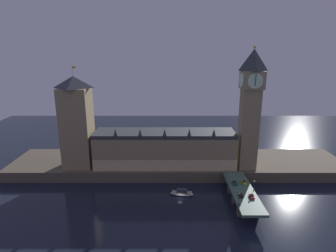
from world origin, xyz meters
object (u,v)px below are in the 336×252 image
(car_northbound_lead, at_px, (236,183))
(car_northbound_trail, at_px, (242,195))
(car_southbound_lead, at_px, (253,196))
(street_lamp_near, at_px, (240,198))
(victoria_tower, at_px, (78,122))
(street_lamp_far, at_px, (228,172))
(pedestrian_near_rail, at_px, (241,204))
(clock_tower, at_px, (251,106))
(street_lamp_mid, at_px, (255,184))
(pedestrian_far_rail, at_px, (230,181))
(car_southbound_trail, at_px, (245,182))
(boat_upstream, at_px, (183,193))

(car_northbound_lead, height_order, car_northbound_trail, car_northbound_lead)
(car_southbound_lead, xyz_separation_m, street_lamp_near, (-8.47, -7.60, 3.50))
(victoria_tower, distance_m, car_northbound_lead, 101.01)
(car_southbound_lead, distance_m, street_lamp_near, 11.90)
(car_northbound_trail, xyz_separation_m, street_lamp_far, (-3.09, 20.73, 3.27))
(car_northbound_lead, xyz_separation_m, car_southbound_lead, (5.38, -14.17, -0.05))
(pedestrian_near_rail, bearing_deg, clock_tower, 71.72)
(street_lamp_far, bearing_deg, car_northbound_trail, -81.52)
(street_lamp_near, height_order, street_lamp_far, street_lamp_near)
(car_northbound_trail, height_order, street_lamp_mid, street_lamp_mid)
(clock_tower, height_order, street_lamp_near, clock_tower)
(pedestrian_far_rail, relative_size, street_lamp_far, 0.28)
(street_lamp_far, bearing_deg, clock_tower, 47.19)
(car_northbound_lead, height_order, pedestrian_far_rail, pedestrian_far_rail)
(car_southbound_lead, relative_size, street_lamp_near, 0.63)
(car_southbound_lead, bearing_deg, car_southbound_trail, 90.00)
(pedestrian_near_rail, relative_size, pedestrian_far_rail, 1.05)
(clock_tower, height_order, pedestrian_near_rail, clock_tower)
(car_northbound_lead, distance_m, street_lamp_mid, 11.42)
(car_northbound_lead, distance_m, street_lamp_far, 8.87)
(car_northbound_lead, bearing_deg, victoria_tower, 163.19)
(car_northbound_lead, relative_size, street_lamp_far, 0.70)
(car_southbound_trail, xyz_separation_m, pedestrian_near_rail, (-8.07, -22.81, 0.30))
(street_lamp_far, bearing_deg, car_northbound_lead, -68.08)
(boat_upstream, bearing_deg, pedestrian_far_rail, 2.58)
(car_northbound_lead, bearing_deg, car_northbound_trail, -90.00)
(clock_tower, xyz_separation_m, car_northbound_lead, (-12.65, -24.68, -37.89))
(clock_tower, height_order, street_lamp_mid, clock_tower)
(car_northbound_lead, height_order, car_southbound_trail, car_northbound_lead)
(car_southbound_trail, bearing_deg, pedestrian_far_rail, 170.85)
(car_northbound_trail, xyz_separation_m, street_lamp_near, (-3.09, -8.71, 3.54))
(victoria_tower, relative_size, car_northbound_trail, 14.73)
(boat_upstream, bearing_deg, car_southbound_trail, -0.22)
(pedestrian_near_rail, bearing_deg, street_lamp_near, 178.76)
(car_southbound_trail, distance_m, street_lamp_mid, 9.18)
(pedestrian_far_rail, distance_m, street_lamp_near, 24.32)
(car_northbound_lead, bearing_deg, car_southbound_lead, -69.21)
(car_southbound_trail, height_order, street_lamp_near, street_lamp_near)
(boat_upstream, bearing_deg, pedestrian_near_rail, -41.41)
(street_lamp_mid, bearing_deg, street_lamp_near, -128.14)
(car_southbound_lead, relative_size, street_lamp_far, 0.68)
(street_lamp_mid, xyz_separation_m, street_lamp_far, (-11.56, 14.72, 0.16))
(car_northbound_trail, bearing_deg, street_lamp_near, -109.53)
(pedestrian_near_rail, bearing_deg, pedestrian_far_rail, 90.00)
(street_lamp_far, bearing_deg, car_southbound_trail, -38.09)
(street_lamp_mid, bearing_deg, pedestrian_far_rail, 139.94)
(car_northbound_trail, bearing_deg, car_southbound_lead, -11.72)
(street_lamp_near, distance_m, boat_upstream, 35.85)
(pedestrian_near_rail, bearing_deg, car_northbound_lead, 82.96)
(pedestrian_near_rail, distance_m, boat_upstream, 35.37)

